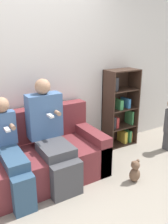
{
  "coord_description": "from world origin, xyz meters",
  "views": [
    {
      "loc": [
        -0.93,
        -2.07,
        1.8
      ],
      "look_at": [
        0.68,
        0.56,
        0.77
      ],
      "focal_mm": 38.0,
      "sensor_mm": 36.0,
      "label": 1
    }
  ],
  "objects_px": {
    "adult_seated": "(51,132)",
    "teddy_bear": "(135,171)",
    "couch": "(29,160)",
    "child_seated": "(11,150)",
    "bookshelf": "(119,111)"
  },
  "relations": [
    {
      "from": "child_seated",
      "to": "bookshelf",
      "type": "relative_size",
      "value": 0.88
    },
    {
      "from": "couch",
      "to": "adult_seated",
      "type": "relative_size",
      "value": 1.48
    },
    {
      "from": "bookshelf",
      "to": "teddy_bear",
      "type": "height_order",
      "value": "bookshelf"
    },
    {
      "from": "adult_seated",
      "to": "couch",
      "type": "bearing_deg",
      "value": 157.02
    },
    {
      "from": "couch",
      "to": "adult_seated",
      "type": "distance_m",
      "value": 0.46
    },
    {
      "from": "bookshelf",
      "to": "teddy_bear",
      "type": "distance_m",
      "value": 1.21
    },
    {
      "from": "couch",
      "to": "teddy_bear",
      "type": "bearing_deg",
      "value": -31.9
    },
    {
      "from": "adult_seated",
      "to": "teddy_bear",
      "type": "relative_size",
      "value": 4.28
    },
    {
      "from": "child_seated",
      "to": "teddy_bear",
      "type": "xyz_separation_m",
      "value": [
        1.37,
        -0.55,
        -0.42
      ]
    },
    {
      "from": "teddy_bear",
      "to": "child_seated",
      "type": "bearing_deg",
      "value": 157.98
    },
    {
      "from": "adult_seated",
      "to": "bookshelf",
      "type": "relative_size",
      "value": 1.01
    },
    {
      "from": "child_seated",
      "to": "couch",
      "type": "bearing_deg",
      "value": 32.28
    },
    {
      "from": "adult_seated",
      "to": "child_seated",
      "type": "xyz_separation_m",
      "value": [
        -0.5,
        -0.04,
        -0.09
      ]
    },
    {
      "from": "couch",
      "to": "teddy_bear",
      "type": "xyz_separation_m",
      "value": [
        1.13,
        -0.7,
        -0.15
      ]
    },
    {
      "from": "adult_seated",
      "to": "teddy_bear",
      "type": "distance_m",
      "value": 1.17
    }
  ]
}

